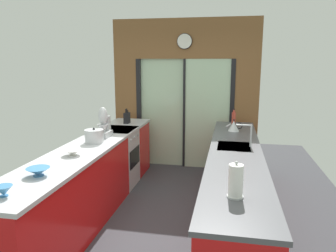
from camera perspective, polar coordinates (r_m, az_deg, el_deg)
ground_plane at (r=4.56m, az=-0.55°, el=-14.20°), size 5.04×7.60×0.02m
back_wall_unit at (r=5.90m, az=2.95°, el=7.15°), size 2.64×0.12×2.70m
left_counter_run at (r=4.23m, az=-14.22°, el=-9.65°), size 0.62×3.80×0.92m
right_counter_run at (r=4.02m, az=11.60°, el=-10.72°), size 0.62×3.80×0.92m
sink_faucet at (r=4.07m, az=14.03°, el=-1.05°), size 0.19×0.02×0.28m
oven_range at (r=5.21m, az=-8.98°, el=-5.52°), size 0.60×0.60×0.92m
mixing_bowl_near at (r=2.87m, az=-27.07°, el=-10.17°), size 0.14×0.14×0.09m
mixing_bowl_mid at (r=3.23m, az=-21.96°, el=-7.47°), size 0.22×0.22×0.08m
mixing_bowl_far at (r=3.78m, az=-16.49°, el=-4.48°), size 0.21×0.21×0.07m
knife_block at (r=5.52m, az=-7.27°, el=1.45°), size 0.08×0.14×0.25m
stand_mixer at (r=4.57m, az=-11.29°, el=0.08°), size 0.17×0.27×0.42m
stock_pot at (r=4.28m, az=-12.92°, el=-1.75°), size 0.24×0.24×0.20m
kettle at (r=4.97m, az=11.55°, el=0.01°), size 0.25×0.17×0.18m
soap_bottle at (r=5.34m, az=11.53°, el=1.29°), size 0.06×0.06×0.28m
paper_towel_roll at (r=2.58m, az=11.87°, el=-9.53°), size 0.13×0.13×0.29m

